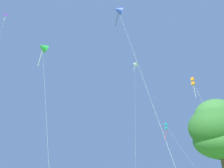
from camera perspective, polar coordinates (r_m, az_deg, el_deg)
kite_orange_box at (r=30.30m, az=19.24°, el=0.26°), size 0.88×5.51×12.99m
kite_teal_box at (r=44.97m, az=13.11°, el=-10.16°), size 0.77×11.93×10.79m
kite_purple_streamer at (r=41.74m, az=-25.22°, el=12.19°), size 1.11×6.00×26.76m
kite_blue_delta at (r=28.20m, az=1.57°, el=17.57°), size 2.51×9.53×20.07m
kite_green_small at (r=27.61m, az=-16.55°, el=8.58°), size 3.47×6.44×15.68m
kite_white_distant at (r=52.42m, az=5.57°, el=4.83°), size 3.21×7.42×25.43m
tree_left_oak at (r=27.54m, az=24.81°, el=-10.42°), size 7.04×6.48×9.44m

